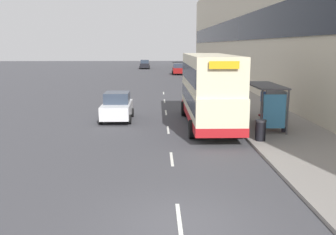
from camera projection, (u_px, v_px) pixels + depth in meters
ground_plane at (180, 225)px, 10.26m from camera, size 220.00×220.00×0.00m
pavement at (213, 83)px, 48.20m from camera, size 5.00×93.00×0.14m
terrace_facade at (246, 24)px, 46.90m from camera, size 3.10×93.00×15.05m
lane_mark_0 at (179, 219)px, 10.60m from camera, size 0.12×2.00×0.01m
lane_mark_1 at (172, 159)px, 16.19m from camera, size 0.12×2.00×0.01m
lane_mark_2 at (168, 130)px, 21.77m from camera, size 0.12×2.00×0.01m
lane_mark_3 at (166, 113)px, 27.35m from camera, size 0.12×2.00×0.01m
lane_mark_4 at (165, 101)px, 32.94m from camera, size 0.12×2.00×0.01m
lane_mark_5 at (164, 93)px, 38.52m from camera, size 0.12×2.00×0.01m
bus_shelter at (269, 98)px, 21.34m from camera, size 1.60×4.20×2.48m
double_decker_bus_near at (209, 89)px, 22.43m from camera, size 2.85×10.12×4.30m
car_0 at (117, 107)px, 24.41m from camera, size 1.99×3.87×1.83m
car_1 at (178, 69)px, 62.84m from camera, size 2.09×3.97×1.85m
car_2 at (145, 64)px, 78.74m from camera, size 2.09×4.56×1.84m
pedestrian_at_shelter at (273, 102)px, 25.72m from camera, size 0.33×0.33×1.67m
pedestrian_1 at (263, 100)px, 26.28m from camera, size 0.35×0.35×1.75m
pedestrian_2 at (285, 117)px, 20.47m from camera, size 0.32×0.32×1.61m
litter_bin at (261, 130)px, 18.72m from camera, size 0.55×0.55×1.05m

